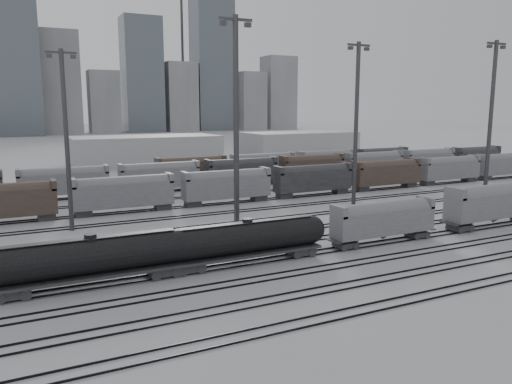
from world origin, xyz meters
name	(u,v)px	position (x,y,z in m)	size (l,w,h in m)	color
ground	(276,262)	(0.00, 0.00, 0.00)	(900.00, 900.00, 0.00)	silver
tracks	(214,226)	(0.00, 17.50, 0.08)	(220.00, 71.50, 0.16)	black
tank_car_a	(92,258)	(-18.15, 1.00, 2.69)	(18.83, 3.14, 4.65)	black
tank_car_b	(247,239)	(-2.79, 1.00, 2.61)	(18.28, 3.05, 4.52)	black
hopper_car_a	(384,218)	(14.95, 1.00, 3.00)	(13.59, 2.70, 4.86)	black
hopper_car_b	(495,201)	(33.94, 1.00, 3.47)	(15.70, 3.12, 5.61)	black
light_mast_b	(66,137)	(-17.45, 23.76, 12.22)	(3.69, 0.59, 23.04)	#39393B
light_mast_c	(236,122)	(1.03, 12.27, 14.15)	(4.27, 0.68, 26.67)	#39393B
light_mast_d	(356,121)	(25.70, 20.82, 13.75)	(4.15, 0.66, 25.93)	#39393B
light_mast_e	(491,117)	(49.71, 15.31, 14.25)	(4.30, 0.69, 26.87)	#39393B
bg_string_near	(227,187)	(8.00, 32.00, 2.80)	(151.00, 3.00, 5.60)	gray
bg_string_mid	(241,172)	(18.00, 48.00, 2.80)	(151.00, 3.00, 5.60)	black
bg_string_far	(295,164)	(35.50, 56.00, 2.80)	(66.00, 3.00, 5.60)	#4D3B31
warehouse_mid	(146,150)	(10.00, 95.00, 4.00)	(40.00, 18.00, 8.00)	#AEAFB1
warehouse_right	(299,144)	(60.00, 95.00, 4.00)	(35.00, 18.00, 8.00)	#AEAFB1
skyline	(69,75)	(10.84, 280.00, 34.73)	(316.00, 22.40, 95.00)	#99999C
crane_right	(184,48)	(91.26, 305.00, 57.39)	(42.00, 1.80, 100.00)	#39393B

